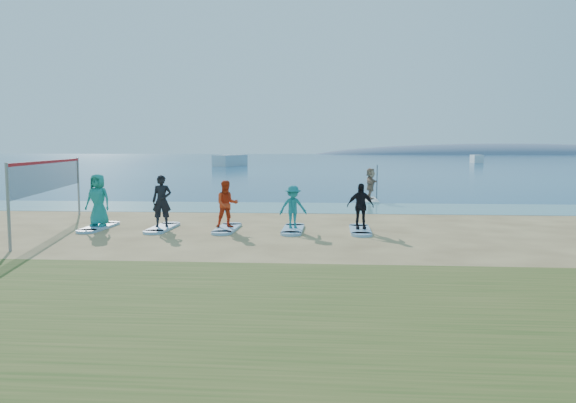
# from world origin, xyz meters

# --- Properties ---
(ground) EXTENTS (600.00, 600.00, 0.00)m
(ground) POSITION_xyz_m (0.00, 0.00, 0.00)
(ground) COLOR tan
(ground) RESTS_ON ground
(shallow_water) EXTENTS (600.00, 600.00, 0.00)m
(shallow_water) POSITION_xyz_m (0.00, 10.50, 0.01)
(shallow_water) COLOR teal
(shallow_water) RESTS_ON ground
(ocean) EXTENTS (600.00, 600.00, 0.00)m
(ocean) POSITION_xyz_m (0.00, 160.00, 0.01)
(ocean) COLOR navy
(ocean) RESTS_ON ground
(island_ridge) EXTENTS (220.00, 56.00, 18.00)m
(island_ridge) POSITION_xyz_m (95.00, 300.00, 0.00)
(island_ridge) COLOR slate
(island_ridge) RESTS_ON ground
(volleyball_net) EXTENTS (2.13, 8.86, 2.50)m
(volleyball_net) POSITION_xyz_m (-8.19, 2.45, 1.90)
(volleyball_net) COLOR gray
(volleyball_net) RESTS_ON ground
(paddleboard) EXTENTS (0.75, 3.01, 0.12)m
(paddleboard) POSITION_xyz_m (3.98, 14.25, 0.06)
(paddleboard) COLOR silver
(paddleboard) RESTS_ON ground
(paddleboarder) EXTENTS (0.86, 1.66, 1.71)m
(paddleboarder) POSITION_xyz_m (3.98, 14.25, 0.98)
(paddleboarder) COLOR tan
(paddleboarder) RESTS_ON paddleboard
(boat_offshore_a) EXTENTS (4.89, 8.41, 1.87)m
(boat_offshore_a) POSITION_xyz_m (-15.28, 76.89, 0.00)
(boat_offshore_a) COLOR silver
(boat_offshore_a) RESTS_ON ground
(boat_offshore_b) EXTENTS (2.32, 6.44, 1.67)m
(boat_offshore_b) POSITION_xyz_m (31.64, 101.91, 0.00)
(boat_offshore_b) COLOR silver
(boat_offshore_b) RESTS_ON ground
(surfboard_0) EXTENTS (0.70, 2.20, 0.09)m
(surfboard_0) POSITION_xyz_m (-6.58, 2.72, 0.04)
(surfboard_0) COLOR #8EBADD
(surfboard_0) RESTS_ON ground
(student_0) EXTENTS (0.99, 0.72, 1.89)m
(student_0) POSITION_xyz_m (-6.58, 2.72, 1.04)
(student_0) COLOR teal
(student_0) RESTS_ON surfboard_0
(surfboard_1) EXTENTS (0.70, 2.20, 0.09)m
(surfboard_1) POSITION_xyz_m (-4.22, 2.72, 0.04)
(surfboard_1) COLOR #8EBADD
(surfboard_1) RESTS_ON ground
(student_1) EXTENTS (0.74, 0.54, 1.86)m
(student_1) POSITION_xyz_m (-4.22, 2.72, 1.02)
(student_1) COLOR black
(student_1) RESTS_ON surfboard_1
(surfboard_2) EXTENTS (0.70, 2.20, 0.09)m
(surfboard_2) POSITION_xyz_m (-1.86, 2.72, 0.04)
(surfboard_2) COLOR #8EBADD
(surfboard_2) RESTS_ON ground
(student_2) EXTENTS (0.97, 0.85, 1.67)m
(student_2) POSITION_xyz_m (-1.86, 2.72, 0.93)
(student_2) COLOR red
(student_2) RESTS_ON surfboard_2
(surfboard_3) EXTENTS (0.70, 2.20, 0.09)m
(surfboard_3) POSITION_xyz_m (0.49, 2.72, 0.04)
(surfboard_3) COLOR #8EBADD
(surfboard_3) RESTS_ON ground
(student_3) EXTENTS (1.09, 0.80, 1.51)m
(student_3) POSITION_xyz_m (0.49, 2.72, 0.84)
(student_3) COLOR #1A7B80
(student_3) RESTS_ON surfboard_3
(surfboard_4) EXTENTS (0.70, 2.20, 0.09)m
(surfboard_4) POSITION_xyz_m (2.85, 2.72, 0.04)
(surfboard_4) COLOR #8EBADD
(surfboard_4) RESTS_ON ground
(student_4) EXTENTS (0.97, 0.48, 1.60)m
(student_4) POSITION_xyz_m (2.85, 2.72, 0.89)
(student_4) COLOR black
(student_4) RESTS_ON surfboard_4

